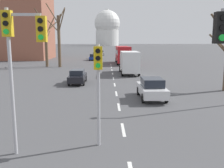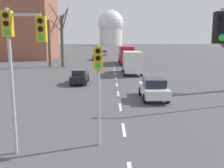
# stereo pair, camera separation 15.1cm
# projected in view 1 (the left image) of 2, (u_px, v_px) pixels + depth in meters

# --- Properties ---
(lane_stripe_1) EXTENTS (0.16, 2.00, 0.01)m
(lane_stripe_1) POSITION_uv_depth(u_px,v_px,m) (123.00, 130.00, 12.93)
(lane_stripe_1) COLOR silver
(lane_stripe_1) RESTS_ON ground_plane
(lane_stripe_2) EXTENTS (0.16, 2.00, 0.01)m
(lane_stripe_2) POSITION_uv_depth(u_px,v_px,m) (119.00, 107.00, 17.36)
(lane_stripe_2) COLOR silver
(lane_stripe_2) RESTS_ON ground_plane
(lane_stripe_3) EXTENTS (0.16, 2.00, 0.01)m
(lane_stripe_3) POSITION_uv_depth(u_px,v_px,m) (116.00, 94.00, 21.79)
(lane_stripe_3) COLOR silver
(lane_stripe_3) RESTS_ON ground_plane
(lane_stripe_4) EXTENTS (0.16, 2.00, 0.01)m
(lane_stripe_4) POSITION_uv_depth(u_px,v_px,m) (115.00, 85.00, 26.23)
(lane_stripe_4) COLOR silver
(lane_stripe_4) RESTS_ON ground_plane
(lane_stripe_5) EXTENTS (0.16, 2.00, 0.01)m
(lane_stripe_5) POSITION_uv_depth(u_px,v_px,m) (113.00, 78.00, 30.66)
(lane_stripe_5) COLOR silver
(lane_stripe_5) RESTS_ON ground_plane
(lane_stripe_6) EXTENTS (0.16, 2.00, 0.01)m
(lane_stripe_6) POSITION_uv_depth(u_px,v_px,m) (113.00, 74.00, 35.10)
(lane_stripe_6) COLOR silver
(lane_stripe_6) RESTS_ON ground_plane
(lane_stripe_7) EXTENTS (0.16, 2.00, 0.01)m
(lane_stripe_7) POSITION_uv_depth(u_px,v_px,m) (112.00, 70.00, 39.53)
(lane_stripe_7) COLOR silver
(lane_stripe_7) RESTS_ON ground_plane
(lane_stripe_8) EXTENTS (0.16, 2.00, 0.01)m
(lane_stripe_8) POSITION_uv_depth(u_px,v_px,m) (111.00, 67.00, 43.96)
(lane_stripe_8) COLOR silver
(lane_stripe_8) RESTS_ON ground_plane
(lane_stripe_9) EXTENTS (0.16, 2.00, 0.01)m
(lane_stripe_9) POSITION_uv_depth(u_px,v_px,m) (111.00, 65.00, 48.40)
(lane_stripe_9) COLOR silver
(lane_stripe_9) RESTS_ON ground_plane
(traffic_signal_near_left) EXTENTS (1.62, 0.34, 5.75)m
(traffic_signal_near_left) POSITION_uv_depth(u_px,v_px,m) (20.00, 46.00, 9.44)
(traffic_signal_near_left) COLOR #B2B2B7
(traffic_signal_near_left) RESTS_ON ground_plane
(traffic_signal_centre_tall) EXTENTS (0.36, 0.34, 4.42)m
(traffic_signal_centre_tall) POSITION_uv_depth(u_px,v_px,m) (98.00, 76.00, 10.50)
(traffic_signal_centre_tall) COLOR #B2B2B7
(traffic_signal_centre_tall) RESTS_ON ground_plane
(sedan_near_left) EXTENTS (1.69, 4.31, 1.53)m
(sedan_near_left) POSITION_uv_depth(u_px,v_px,m) (93.00, 57.00, 59.56)
(sedan_near_left) COLOR navy
(sedan_near_left) RESTS_ON ground_plane
(sedan_near_right) EXTENTS (1.92, 4.54, 1.67)m
(sedan_near_right) POSITION_uv_depth(u_px,v_px,m) (152.00, 88.00, 19.72)
(sedan_near_right) COLOR silver
(sedan_near_right) RESTS_ON ground_plane
(sedan_mid_centre) EXTENTS (1.74, 4.51, 1.53)m
(sedan_mid_centre) POSITION_uv_depth(u_px,v_px,m) (101.00, 53.00, 81.19)
(sedan_mid_centre) COLOR #B7B7BC
(sedan_mid_centre) RESTS_ON ground_plane
(sedan_far_left) EXTENTS (1.71, 4.51, 1.52)m
(sedan_far_left) POSITION_uv_depth(u_px,v_px,m) (78.00, 76.00, 26.91)
(sedan_far_left) COLOR black
(sedan_far_left) RESTS_ON ground_plane
(sedan_far_right) EXTENTS (1.90, 4.21, 1.62)m
(sedan_far_right) POSITION_uv_depth(u_px,v_px,m) (96.00, 56.00, 64.82)
(sedan_far_right) COLOR #2D4C33
(sedan_far_right) RESTS_ON ground_plane
(city_bus) EXTENTS (2.66, 10.80, 3.48)m
(city_bus) POSITION_uv_depth(u_px,v_px,m) (123.00, 54.00, 50.39)
(city_bus) COLOR red
(city_bus) RESTS_ON ground_plane
(delivery_truck) EXTENTS (2.44, 7.20, 3.14)m
(delivery_truck) POSITION_uv_depth(u_px,v_px,m) (129.00, 62.00, 34.58)
(delivery_truck) COLOR #333842
(delivery_truck) RESTS_ON ground_plane
(bare_tree_left_near) EXTENTS (3.43, 5.25, 9.90)m
(bare_tree_left_near) POSITION_uv_depth(u_px,v_px,m) (47.00, 40.00, 44.15)
(bare_tree_left_near) COLOR brown
(bare_tree_left_near) RESTS_ON ground_plane
(bare_tree_left_far) EXTENTS (3.88, 3.16, 11.13)m
(bare_tree_left_far) POSITION_uv_depth(u_px,v_px,m) (59.00, 37.00, 43.20)
(bare_tree_left_far) COLOR brown
(bare_tree_left_far) RESTS_ON ground_plane
(capitol_dome) EXTENTS (25.30, 25.30, 35.73)m
(capitol_dome) POSITION_uv_depth(u_px,v_px,m) (107.00, 28.00, 248.08)
(capitol_dome) COLOR silver
(capitol_dome) RESTS_ON ground_plane
(apartment_block_left) EXTENTS (18.00, 14.00, 25.54)m
(apartment_block_left) POSITION_uv_depth(u_px,v_px,m) (12.00, 7.00, 61.86)
(apartment_block_left) COLOR #935642
(apartment_block_left) RESTS_ON ground_plane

